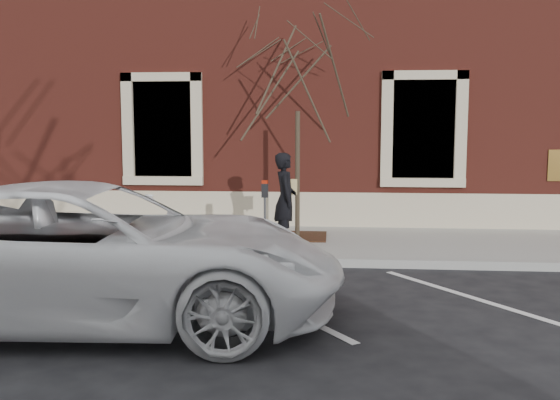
# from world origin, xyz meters

# --- Properties ---
(ground) EXTENTS (120.00, 120.00, 0.00)m
(ground) POSITION_xyz_m (0.00, 0.00, 0.00)
(ground) COLOR #28282B
(ground) RESTS_ON ground
(sidewalk_near) EXTENTS (40.00, 3.50, 0.15)m
(sidewalk_near) POSITION_xyz_m (0.00, 1.75, 0.07)
(sidewalk_near) COLOR #9A9791
(sidewalk_near) RESTS_ON ground
(curb_near) EXTENTS (40.00, 0.12, 0.15)m
(curb_near) POSITION_xyz_m (0.00, -0.05, 0.07)
(curb_near) COLOR #9E9E99
(curb_near) RESTS_ON ground
(parking_stripes) EXTENTS (28.00, 4.40, 0.01)m
(parking_stripes) POSITION_xyz_m (0.00, -2.20, 0.00)
(parking_stripes) COLOR silver
(parking_stripes) RESTS_ON ground
(building_civic) EXTENTS (40.00, 8.62, 8.00)m
(building_civic) POSITION_xyz_m (0.00, 7.74, 4.00)
(building_civic) COLOR maroon
(building_civic) RESTS_ON ground
(man) EXTENTS (0.53, 0.72, 1.80)m
(man) POSITION_xyz_m (0.05, 1.22, 1.05)
(man) COLOR black
(man) RESTS_ON sidewalk_near
(parking_meter) EXTENTS (0.12, 0.09, 1.32)m
(parking_meter) POSITION_xyz_m (-0.28, 0.58, 1.06)
(parking_meter) COLOR #595B60
(parking_meter) RESTS_ON sidewalk_near
(tree_grate) EXTENTS (1.21, 1.21, 0.03)m
(tree_grate) POSITION_xyz_m (0.24, 2.05, 0.17)
(tree_grate) COLOR #441F15
(tree_grate) RESTS_ON sidewalk_near
(sapling) EXTENTS (2.86, 2.86, 4.77)m
(sapling) POSITION_xyz_m (0.24, 2.05, 3.49)
(sapling) COLOR #403626
(sapling) RESTS_ON sidewalk_near
(white_truck) EXTENTS (6.52, 3.32, 1.76)m
(white_truck) POSITION_xyz_m (-2.04, -3.40, 0.88)
(white_truck) COLOR white
(white_truck) RESTS_ON ground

